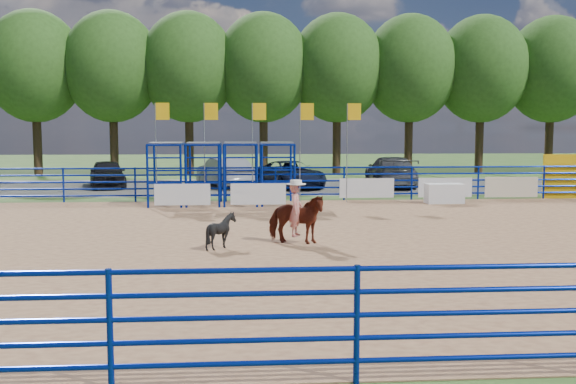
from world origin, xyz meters
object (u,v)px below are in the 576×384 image
Objects in this scene: car_c at (290,174)px; car_d at (391,172)px; announcer_table at (444,193)px; car_a at (107,174)px; horse_and_rider at (296,213)px; car_b at (225,172)px; calf at (221,231)px.

car_d is (5.45, 0.24, 0.10)m from car_c.
announcer_table is 17.72m from car_a.
car_d reaches higher than announcer_table.
car_a is 0.77× the size of car_d.
horse_and_rider is 17.43m from car_b.
car_c is (-5.93, 7.54, 0.29)m from announcer_table.
car_a is (-6.63, 17.90, 0.26)m from calf.
calf is (-9.00, -9.55, 0.06)m from announcer_table.
calf is 0.22× the size of car_a.
horse_and_rider reaches higher than car_a.
announcer_table is 0.30× the size of car_c.
car_b is at bearing 98.02° from horse_and_rider.
car_a is 9.73m from car_c.
calf is 17.37m from car_c.
calf reaches higher than announcer_table.
car_b is at bearing -3.45° from calf.
horse_and_rider reaches higher than announcer_table.
car_a is (-15.63, 8.36, 0.32)m from announcer_table.
announcer_table is 7.80m from car_d.
car_a is 0.85× the size of car_c.
car_d is at bearing -30.98° from calf.
calf is at bearing 67.92° from car_d.
announcer_table is 1.65× the size of calf.
car_c is (1.06, 16.51, -0.15)m from horse_and_rider.
car_d is (8.52, 17.33, 0.33)m from calf.
calf is at bearing -84.52° from car_a.
car_d is at bearing 68.77° from horse_and_rider.
announcer_table is at bearing 97.63° from car_d.
horse_and_rider is 2.64× the size of calf.
calf is at bearing 69.00° from car_b.
announcer_table is 11.37m from horse_and_rider.
car_d reaches higher than calf.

